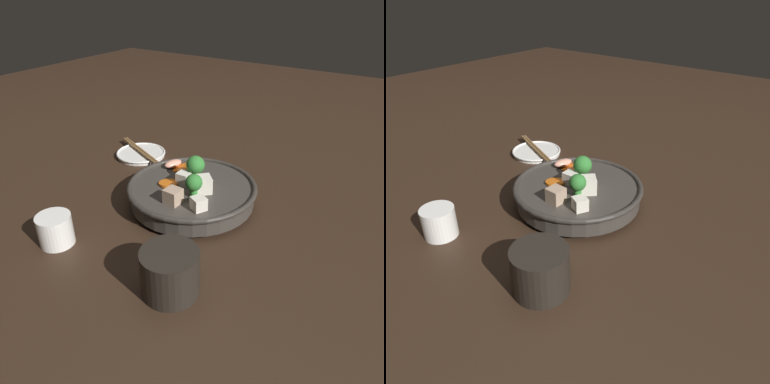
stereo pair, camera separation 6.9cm
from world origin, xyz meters
TOP-DOWN VIEW (x-y plane):
  - ground_plane at (0.00, 0.00)m, footprint 3.00×3.00m
  - stirfry_bowl at (-0.00, -0.00)m, footprint 0.29×0.29m
  - side_saucer at (0.14, 0.26)m, footprint 0.14×0.14m
  - tea_cup at (-0.26, 0.14)m, footprint 0.07×0.07m
  - dark_mug at (-0.24, -0.12)m, footprint 0.12×0.10m
  - chopsticks_pair at (0.14, 0.26)m, footprint 0.10×0.20m

SIDE VIEW (x-z plane):
  - ground_plane at x=0.00m, z-range 0.00..0.00m
  - side_saucer at x=0.14m, z-range 0.00..0.01m
  - chopsticks_pair at x=0.14m, z-range 0.01..0.02m
  - tea_cup at x=-0.26m, z-range 0.00..0.06m
  - stirfry_bowl at x=0.00m, z-range -0.02..0.09m
  - dark_mug at x=-0.24m, z-range 0.00..0.08m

